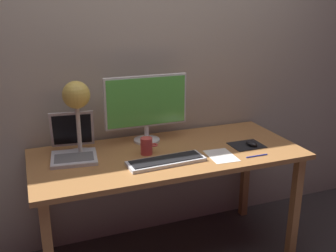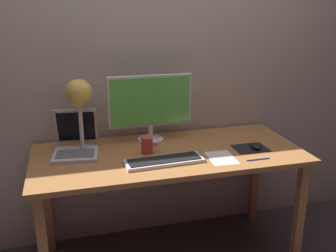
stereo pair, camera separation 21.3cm
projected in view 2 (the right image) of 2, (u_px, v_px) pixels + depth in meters
name	position (u px, v px, depth m)	size (l,w,h in m)	color
back_wall	(153.00, 49.00, 2.50)	(4.80, 0.06, 2.60)	#B2A893
desk	(169.00, 164.00, 2.34)	(1.60, 0.70, 0.74)	#A8703D
monitor	(150.00, 104.00, 2.42)	(0.53, 0.17, 0.43)	silver
keyboard_main	(164.00, 161.00, 2.15)	(0.45, 0.16, 0.03)	silver
laptop	(76.00, 141.00, 2.30)	(0.29, 0.34, 0.25)	silver
desk_lamp	(79.00, 101.00, 2.21)	(0.18, 0.18, 0.44)	beige
mousepad	(250.00, 148.00, 2.36)	(0.20, 0.16, 0.00)	black
mouse	(255.00, 146.00, 2.35)	(0.06, 0.10, 0.03)	black
coffee_mug	(147.00, 145.00, 2.28)	(0.11, 0.07, 0.10)	#CC3F3F
paper_sheet_near_mouse	(221.00, 158.00, 2.22)	(0.15, 0.21, 0.00)	white
pen	(258.00, 159.00, 2.19)	(0.01, 0.01, 0.14)	#2633A5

